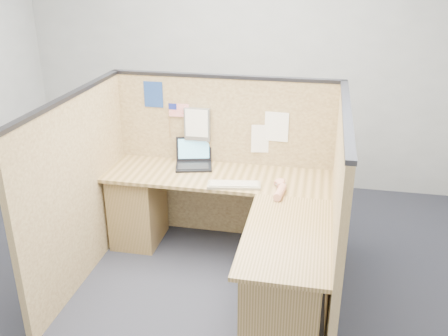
% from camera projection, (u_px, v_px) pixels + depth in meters
% --- Properties ---
extents(floor, '(5.00, 5.00, 0.00)m').
position_uv_depth(floor, '(200.00, 292.00, 3.97)').
color(floor, black).
rests_on(floor, ground).
extents(wall_back, '(5.00, 0.00, 5.00)m').
position_uv_depth(wall_back, '(248.00, 62.00, 5.45)').
color(wall_back, '#999C9E').
rests_on(wall_back, floor).
extents(cubicle_partitions, '(2.06, 1.83, 1.53)m').
position_uv_depth(cubicle_partitions, '(211.00, 183.00, 4.05)').
color(cubicle_partitions, brown).
rests_on(cubicle_partitions, floor).
extents(l_desk, '(1.95, 1.75, 0.73)m').
position_uv_depth(l_desk, '(230.00, 234.00, 4.04)').
color(l_desk, brown).
rests_on(l_desk, floor).
extents(laptop, '(0.37, 0.38, 0.23)m').
position_uv_depth(laptop, '(195.00, 159.00, 4.48)').
color(laptop, black).
rests_on(laptop, l_desk).
extents(keyboard, '(0.45, 0.21, 0.03)m').
position_uv_depth(keyboard, '(234.00, 185.00, 4.07)').
color(keyboard, gray).
rests_on(keyboard, l_desk).
extents(mouse, '(0.10, 0.07, 0.04)m').
position_uv_depth(mouse, '(280.00, 184.00, 4.07)').
color(mouse, silver).
rests_on(mouse, l_desk).
extents(hand_forearm, '(0.10, 0.34, 0.07)m').
position_uv_depth(hand_forearm, '(280.00, 189.00, 3.95)').
color(hand_forearm, tan).
rests_on(hand_forearm, l_desk).
extents(blue_poster, '(0.18, 0.01, 0.23)m').
position_uv_depth(blue_poster, '(153.00, 94.00, 4.44)').
color(blue_poster, navy).
rests_on(blue_poster, cubicle_partitions).
extents(american_flag, '(0.19, 0.01, 0.32)m').
position_uv_depth(american_flag, '(177.00, 111.00, 4.45)').
color(american_flag, olive).
rests_on(american_flag, cubicle_partitions).
extents(file_holder, '(0.23, 0.05, 0.30)m').
position_uv_depth(file_holder, '(197.00, 124.00, 4.44)').
color(file_holder, slate).
rests_on(file_holder, cubicle_partitions).
extents(paper_left, '(0.21, 0.01, 0.26)m').
position_uv_depth(paper_left, '(277.00, 127.00, 4.33)').
color(paper_left, white).
rests_on(paper_left, cubicle_partitions).
extents(paper_right, '(0.20, 0.03, 0.26)m').
position_uv_depth(paper_right, '(263.00, 139.00, 4.40)').
color(paper_right, white).
rests_on(paper_right, cubicle_partitions).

